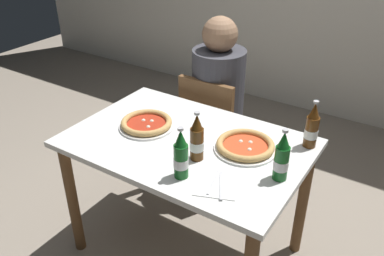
{
  "coord_description": "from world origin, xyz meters",
  "views": [
    {
      "loc": [
        0.97,
        -1.45,
        1.82
      ],
      "look_at": [
        0.0,
        0.05,
        0.8
      ],
      "focal_mm": 37.85,
      "sensor_mm": 36.0,
      "label": 1
    }
  ],
  "objects_px": {
    "diner_seated": "(217,110)",
    "beer_bottle_right": "(181,156)",
    "beer_bottle_center": "(312,128)",
    "pizza_margherita_near": "(146,124)",
    "beer_bottle_extra": "(197,140)",
    "dining_table_main": "(187,159)",
    "chair_behind_table": "(213,127)",
    "napkin_with_cutlery": "(217,185)",
    "beer_bottle_left": "(282,158)",
    "pizza_marinara_far": "(245,146)"
  },
  "relations": [
    {
      "from": "pizza_margherita_near",
      "to": "beer_bottle_center",
      "type": "relative_size",
      "value": 1.19
    },
    {
      "from": "beer_bottle_extra",
      "to": "napkin_with_cutlery",
      "type": "relative_size",
      "value": 1.06
    },
    {
      "from": "diner_seated",
      "to": "beer_bottle_left",
      "type": "xyz_separation_m",
      "value": [
        0.71,
        -0.7,
        0.27
      ]
    },
    {
      "from": "pizza_marinara_far",
      "to": "napkin_with_cutlery",
      "type": "xyz_separation_m",
      "value": [
        0.02,
        -0.32,
        -0.02
      ]
    },
    {
      "from": "diner_seated",
      "to": "pizza_marinara_far",
      "type": "bearing_deg",
      "value": -50.2
    },
    {
      "from": "beer_bottle_left",
      "to": "beer_bottle_center",
      "type": "xyz_separation_m",
      "value": [
        0.02,
        0.33,
        0.0
      ]
    },
    {
      "from": "dining_table_main",
      "to": "diner_seated",
      "type": "bearing_deg",
      "value": 106.28
    },
    {
      "from": "chair_behind_table",
      "to": "beer_bottle_left",
      "type": "xyz_separation_m",
      "value": [
        0.71,
        -0.65,
        0.37
      ]
    },
    {
      "from": "pizza_margherita_near",
      "to": "beer_bottle_center",
      "type": "distance_m",
      "value": 0.85
    },
    {
      "from": "beer_bottle_right",
      "to": "beer_bottle_extra",
      "type": "relative_size",
      "value": 1.0
    },
    {
      "from": "pizza_marinara_far",
      "to": "napkin_with_cutlery",
      "type": "height_order",
      "value": "pizza_marinara_far"
    },
    {
      "from": "dining_table_main",
      "to": "chair_behind_table",
      "type": "height_order",
      "value": "chair_behind_table"
    },
    {
      "from": "diner_seated",
      "to": "beer_bottle_center",
      "type": "bearing_deg",
      "value": -27.02
    },
    {
      "from": "diner_seated",
      "to": "pizza_margherita_near",
      "type": "xyz_separation_m",
      "value": [
        -0.06,
        -0.66,
        0.19
      ]
    },
    {
      "from": "chair_behind_table",
      "to": "napkin_with_cutlery",
      "type": "relative_size",
      "value": 3.66
    },
    {
      "from": "diner_seated",
      "to": "beer_bottle_left",
      "type": "relative_size",
      "value": 4.89
    },
    {
      "from": "beer_bottle_right",
      "to": "napkin_with_cutlery",
      "type": "distance_m",
      "value": 0.2
    },
    {
      "from": "beer_bottle_left",
      "to": "beer_bottle_center",
      "type": "relative_size",
      "value": 1.0
    },
    {
      "from": "beer_bottle_center",
      "to": "beer_bottle_right",
      "type": "bearing_deg",
      "value": -125.41
    },
    {
      "from": "chair_behind_table",
      "to": "pizza_marinara_far",
      "type": "xyz_separation_m",
      "value": [
        0.48,
        -0.52,
        0.29
      ]
    },
    {
      "from": "pizza_margherita_near",
      "to": "diner_seated",
      "type": "bearing_deg",
      "value": 84.5
    },
    {
      "from": "pizza_margherita_near",
      "to": "pizza_marinara_far",
      "type": "height_order",
      "value": "same"
    },
    {
      "from": "beer_bottle_right",
      "to": "beer_bottle_extra",
      "type": "height_order",
      "value": "same"
    },
    {
      "from": "beer_bottle_right",
      "to": "napkin_with_cutlery",
      "type": "relative_size",
      "value": 1.06
    },
    {
      "from": "beer_bottle_left",
      "to": "diner_seated",
      "type": "bearing_deg",
      "value": 135.26
    },
    {
      "from": "pizza_margherita_near",
      "to": "beer_bottle_extra",
      "type": "relative_size",
      "value": 1.19
    },
    {
      "from": "pizza_margherita_near",
      "to": "beer_bottle_right",
      "type": "height_order",
      "value": "beer_bottle_right"
    },
    {
      "from": "diner_seated",
      "to": "beer_bottle_right",
      "type": "xyz_separation_m",
      "value": [
        0.34,
        -0.92,
        0.27
      ]
    },
    {
      "from": "chair_behind_table",
      "to": "beer_bottle_extra",
      "type": "height_order",
      "value": "beer_bottle_extra"
    },
    {
      "from": "pizza_margherita_near",
      "to": "pizza_marinara_far",
      "type": "distance_m",
      "value": 0.55
    },
    {
      "from": "beer_bottle_right",
      "to": "pizza_margherita_near",
      "type": "bearing_deg",
      "value": 147.43
    },
    {
      "from": "dining_table_main",
      "to": "napkin_with_cutlery",
      "type": "relative_size",
      "value": 5.16
    },
    {
      "from": "dining_table_main",
      "to": "diner_seated",
      "type": "height_order",
      "value": "diner_seated"
    },
    {
      "from": "dining_table_main",
      "to": "pizza_marinara_far",
      "type": "height_order",
      "value": "pizza_marinara_far"
    },
    {
      "from": "dining_table_main",
      "to": "beer_bottle_extra",
      "type": "xyz_separation_m",
      "value": [
        0.13,
        -0.11,
        0.22
      ]
    },
    {
      "from": "beer_bottle_center",
      "to": "diner_seated",
      "type": "bearing_deg",
      "value": 152.98
    },
    {
      "from": "pizza_margherita_near",
      "to": "napkin_with_cutlery",
      "type": "distance_m",
      "value": 0.61
    },
    {
      "from": "dining_table_main",
      "to": "napkin_with_cutlery",
      "type": "distance_m",
      "value": 0.4
    },
    {
      "from": "chair_behind_table",
      "to": "beer_bottle_extra",
      "type": "relative_size",
      "value": 3.44
    },
    {
      "from": "chair_behind_table",
      "to": "beer_bottle_right",
      "type": "distance_m",
      "value": 1.0
    },
    {
      "from": "diner_seated",
      "to": "napkin_with_cutlery",
      "type": "relative_size",
      "value": 5.2
    },
    {
      "from": "chair_behind_table",
      "to": "pizza_margherita_near",
      "type": "distance_m",
      "value": 0.68
    },
    {
      "from": "beer_bottle_left",
      "to": "pizza_marinara_far",
      "type": "bearing_deg",
      "value": 151.07
    },
    {
      "from": "dining_table_main",
      "to": "diner_seated",
      "type": "distance_m",
      "value": 0.69
    },
    {
      "from": "dining_table_main",
      "to": "pizza_margherita_near",
      "type": "bearing_deg",
      "value": -178.95
    },
    {
      "from": "beer_bottle_center",
      "to": "dining_table_main",
      "type": "bearing_deg",
      "value": -151.67
    },
    {
      "from": "beer_bottle_extra",
      "to": "chair_behind_table",
      "type": "bearing_deg",
      "value": 114.06
    },
    {
      "from": "diner_seated",
      "to": "napkin_with_cutlery",
      "type": "height_order",
      "value": "diner_seated"
    },
    {
      "from": "chair_behind_table",
      "to": "diner_seated",
      "type": "relative_size",
      "value": 0.7
    },
    {
      "from": "beer_bottle_left",
      "to": "dining_table_main",
      "type": "bearing_deg",
      "value": 175.53
    }
  ]
}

